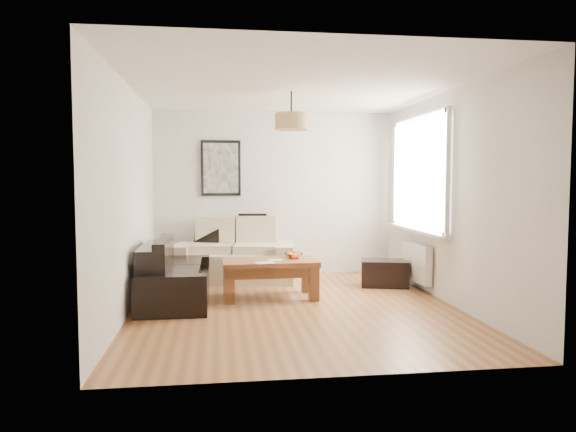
{
  "coord_description": "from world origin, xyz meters",
  "views": [
    {
      "loc": [
        -0.9,
        -6.13,
        1.52
      ],
      "look_at": [
        0.0,
        0.6,
        1.05
      ],
      "focal_mm": 32.81,
      "sensor_mm": 36.0,
      "label": 1
    }
  ],
  "objects": [
    {
      "name": "loveseat_cream",
      "position": [
        -0.65,
        1.78,
        0.44
      ],
      "size": [
        1.9,
        1.23,
        0.88
      ],
      "primitive_type": null,
      "rotation": [
        0.0,
        0.0,
        -0.15
      ],
      "color": "#B9AC95",
      "rests_on": "floor"
    },
    {
      "name": "sofa_leather",
      "position": [
        -1.43,
        0.45,
        0.36
      ],
      "size": [
        0.81,
        1.66,
        0.72
      ],
      "primitive_type": null,
      "rotation": [
        0.0,
        0.0,
        1.57
      ],
      "color": "black",
      "rests_on": "floor"
    },
    {
      "name": "ottoman",
      "position": [
        1.45,
        1.05,
        0.19
      ],
      "size": [
        0.74,
        0.57,
        0.37
      ],
      "primitive_type": "cube",
      "rotation": [
        0.0,
        0.0,
        -0.24
      ],
      "color": "black",
      "rests_on": "floor"
    },
    {
      "name": "fruit_bowl",
      "position": [
        0.09,
        0.69,
        0.52
      ],
      "size": [
        0.29,
        0.29,
        0.06
      ],
      "primitive_type": "imported",
      "rotation": [
        0.0,
        0.0,
        0.24
      ],
      "color": "black",
      "rests_on": "coffee_table"
    },
    {
      "name": "cushion_left",
      "position": [
        -1.06,
        2.0,
        0.74
      ],
      "size": [
        0.4,
        0.22,
        0.38
      ],
      "primitive_type": "cube",
      "rotation": [
        0.0,
        0.0,
        -0.28
      ],
      "color": "black",
      "rests_on": "loveseat_cream"
    },
    {
      "name": "orange_b",
      "position": [
        0.12,
        0.57,
        0.53
      ],
      "size": [
        0.11,
        0.11,
        0.09
      ],
      "primitive_type": "sphere",
      "rotation": [
        0.0,
        0.0,
        0.31
      ],
      "color": "#ED5913",
      "rests_on": "fruit_bowl"
    },
    {
      "name": "ceiling",
      "position": [
        0.0,
        0.0,
        2.6
      ],
      "size": [
        3.8,
        4.5,
        0.0
      ],
      "primitive_type": null,
      "color": "white",
      "rests_on": "floor"
    },
    {
      "name": "orange_c",
      "position": [
        0.03,
        0.65,
        0.53
      ],
      "size": [
        0.1,
        0.1,
        0.08
      ],
      "primitive_type": "sphere",
      "rotation": [
        0.0,
        0.0,
        0.17
      ],
      "color": "orange",
      "rests_on": "fruit_bowl"
    },
    {
      "name": "poster",
      "position": [
        -0.85,
        2.22,
        1.7
      ],
      "size": [
        0.62,
        0.04,
        0.87
      ],
      "primitive_type": null,
      "color": "black",
      "rests_on": "wall_back"
    },
    {
      "name": "papers",
      "position": [
        -0.33,
        0.28,
        0.5
      ],
      "size": [
        0.25,
        0.2,
        0.01
      ],
      "primitive_type": "cube",
      "rotation": [
        0.0,
        0.0,
        0.22
      ],
      "color": "white",
      "rests_on": "coffee_table"
    },
    {
      "name": "wall_left",
      "position": [
        -1.9,
        0.0,
        1.3
      ],
      "size": [
        0.04,
        4.5,
        2.6
      ],
      "primitive_type": null,
      "color": "silver",
      "rests_on": "floor"
    },
    {
      "name": "cushion_right",
      "position": [
        -0.37,
        2.0,
        0.77
      ],
      "size": [
        0.44,
        0.16,
        0.44
      ],
      "primitive_type": "cube",
      "rotation": [
        0.0,
        0.0,
        -0.07
      ],
      "color": "black",
      "rests_on": "loveseat_cream"
    },
    {
      "name": "coffee_table",
      "position": [
        -0.25,
        0.53,
        0.25
      ],
      "size": [
        1.22,
        0.68,
        0.49
      ],
      "primitive_type": null,
      "rotation": [
        0.0,
        0.0,
        0.02
      ],
      "color": "brown",
      "rests_on": "floor"
    },
    {
      "name": "wall_front",
      "position": [
        0.0,
        -2.25,
        1.3
      ],
      "size": [
        3.8,
        0.04,
        2.6
      ],
      "primitive_type": null,
      "color": "silver",
      "rests_on": "floor"
    },
    {
      "name": "window_bay",
      "position": [
        1.86,
        0.8,
        1.6
      ],
      "size": [
        0.14,
        1.9,
        1.6
      ],
      "primitive_type": null,
      "color": "white",
      "rests_on": "wall_right"
    },
    {
      "name": "floor",
      "position": [
        0.0,
        0.0,
        0.0
      ],
      "size": [
        4.5,
        4.5,
        0.0
      ],
      "primitive_type": "plane",
      "color": "brown",
      "rests_on": "ground"
    },
    {
      "name": "orange_a",
      "position": [
        0.07,
        0.54,
        0.53
      ],
      "size": [
        0.08,
        0.08,
        0.07
      ],
      "primitive_type": "sphere",
      "rotation": [
        0.0,
        0.0,
        0.13
      ],
      "color": "#DF5012",
      "rests_on": "fruit_bowl"
    },
    {
      "name": "pendant_shade",
      "position": [
        0.0,
        0.3,
        2.23
      ],
      "size": [
        0.4,
        0.4,
        0.2
      ],
      "primitive_type": "cylinder",
      "color": "tan",
      "rests_on": "ceiling"
    },
    {
      "name": "radiator",
      "position": [
        1.82,
        0.8,
        0.38
      ],
      "size": [
        0.1,
        0.9,
        0.52
      ],
      "primitive_type": "cube",
      "color": "white",
      "rests_on": "wall_right"
    },
    {
      "name": "wall_right",
      "position": [
        1.9,
        0.0,
        1.3
      ],
      "size": [
        0.04,
        4.5,
        2.6
      ],
      "primitive_type": null,
      "color": "silver",
      "rests_on": "floor"
    },
    {
      "name": "wall_back",
      "position": [
        0.0,
        2.25,
        1.3
      ],
      "size": [
        3.8,
        0.04,
        2.6
      ],
      "primitive_type": null,
      "color": "silver",
      "rests_on": "floor"
    }
  ]
}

